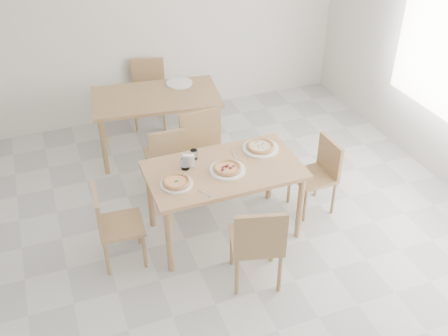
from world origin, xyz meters
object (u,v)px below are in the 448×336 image
object	(u,v)px
main_table	(224,176)
napkin_holder	(189,161)
plate_pepperoni	(227,170)
chair_back_s	(167,154)
chair_east	(320,170)
pizza_mushroom	(261,146)
chair_south	(258,241)
tumbler_b	(194,154)
plate_margherita	(177,184)
chair_back_n	(149,88)
plate_empty	(179,83)
tumbler_a	(185,164)
pizza_pepperoni	(227,168)
second_table	(156,102)
plate_mushroom	(261,148)
chair_west	(112,222)
chair_north	(204,148)
pizza_margherita	(176,182)

from	to	relation	value
main_table	napkin_holder	xyz separation A→B (m)	(-0.29, 0.14, 0.15)
plate_pepperoni	chair_back_s	bearing A→B (deg)	110.79
main_table	chair_east	size ratio (longest dim) A/B	1.82
pizza_mushroom	plate_pepperoni	bearing A→B (deg)	-152.16
plate_pepperoni	napkin_holder	distance (m)	0.37
chair_south	pizza_mushroom	bearing A→B (deg)	-99.89
pizza_mushroom	tumbler_b	size ratio (longest dim) A/B	3.56
plate_margherita	chair_back_n	distance (m)	2.53
plate_margherita	plate_empty	world-z (taller)	same
chair_south	tumbler_a	xyz separation A→B (m)	(-0.34, 0.89, 0.30)
pizza_pepperoni	second_table	bearing A→B (deg)	97.42
chair_back_n	plate_mushroom	bearing A→B (deg)	-61.03
chair_south	napkin_holder	distance (m)	1.00
chair_west	pizza_pepperoni	size ratio (longest dim) A/B	2.60
pizza_pepperoni	napkin_holder	bearing A→B (deg)	147.96
chair_south	chair_back_n	size ratio (longest dim) A/B	1.02
main_table	chair_back_n	distance (m)	2.41
plate_empty	chair_south	bearing A→B (deg)	-92.76
chair_north	chair_back_n	world-z (taller)	chair_north
plate_pepperoni	chair_back_s	distance (m)	1.00
main_table	plate_empty	xyz separation A→B (m)	(0.14, 1.86, 0.10)
tumbler_b	napkin_holder	world-z (taller)	napkin_holder
chair_back_n	plate_empty	world-z (taller)	chair_back_n
chair_west	plate_mushroom	xyz separation A→B (m)	(1.53, 0.21, 0.30)
napkin_holder	chair_back_s	size ratio (longest dim) A/B	0.16
tumbler_b	plate_margherita	bearing A→B (deg)	-128.61
chair_south	chair_north	xyz separation A→B (m)	(0.05, 1.49, 0.02)
chair_west	pizza_pepperoni	world-z (taller)	pizza_pepperoni
tumbler_a	second_table	xyz separation A→B (m)	(0.12, 1.54, -0.14)
chair_south	chair_north	distance (m)	1.50
chair_south	pizza_margherita	world-z (taller)	chair_south
pizza_mushroom	tumbler_a	xyz separation A→B (m)	(-0.78, -0.06, 0.02)
chair_west	pizza_mushroom	size ratio (longest dim) A/B	2.45
second_table	chair_back_n	size ratio (longest dim) A/B	1.80
chair_south	chair_east	size ratio (longest dim) A/B	1.11
chair_north	napkin_holder	world-z (taller)	chair_north
chair_back_s	chair_back_n	size ratio (longest dim) A/B	0.94
pizza_mushroom	napkin_holder	distance (m)	0.74
napkin_holder	plate_empty	world-z (taller)	napkin_holder
main_table	tumbler_b	world-z (taller)	tumbler_b
chair_north	plate_empty	size ratio (longest dim) A/B	2.88
plate_pepperoni	plate_margherita	bearing A→B (deg)	-175.38
chair_east	plate_mushroom	xyz separation A→B (m)	(-0.59, 0.16, 0.30)
chair_south	pizza_mushroom	size ratio (longest dim) A/B	2.69
chair_north	chair_back_n	size ratio (longest dim) A/B	1.06
chair_back_n	chair_back_s	bearing A→B (deg)	-82.86
chair_west	main_table	bearing A→B (deg)	-84.10
chair_east	plate_pepperoni	bearing A→B (deg)	-88.13
napkin_holder	chair_back_s	xyz separation A→B (m)	(-0.03, 0.70, -0.35)
plate_margherita	pizza_margherita	bearing A→B (deg)	90.00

